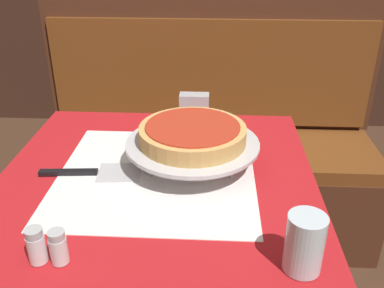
% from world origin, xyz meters
% --- Properties ---
extents(dining_table_front, '(0.85, 0.85, 0.77)m').
position_xyz_m(dining_table_front, '(0.00, 0.00, 0.66)').
color(dining_table_front, red).
rests_on(dining_table_front, ground_plane).
extents(dining_table_rear, '(0.64, 0.64, 0.78)m').
position_xyz_m(dining_table_rear, '(0.01, 1.62, 0.65)').
color(dining_table_rear, red).
rests_on(dining_table_rear, ground_plane).
extents(booth_bench, '(1.54, 0.49, 1.26)m').
position_xyz_m(booth_bench, '(0.13, 0.80, 0.36)').
color(booth_bench, '#4C2819').
rests_on(booth_bench, ground_plane).
extents(pizza_pan_stand, '(0.36, 0.36, 0.07)m').
position_xyz_m(pizza_pan_stand, '(0.09, 0.05, 0.84)').
color(pizza_pan_stand, '#ADADB2').
rests_on(pizza_pan_stand, dining_table_front).
extents(deep_dish_pizza, '(0.29, 0.29, 0.05)m').
position_xyz_m(deep_dish_pizza, '(0.09, 0.05, 0.87)').
color(deep_dish_pizza, tan).
rests_on(deep_dish_pizza, pizza_pan_stand).
extents(pizza_server, '(0.27, 0.11, 0.01)m').
position_xyz_m(pizza_server, '(-0.16, -0.01, 0.78)').
color(pizza_server, '#BCBCC1').
rests_on(pizza_server, dining_table_front).
extents(water_glass_near, '(0.07, 0.07, 0.12)m').
position_xyz_m(water_glass_near, '(0.33, -0.33, 0.83)').
color(water_glass_near, silver).
rests_on(water_glass_near, dining_table_front).
extents(salt_shaker, '(0.04, 0.04, 0.08)m').
position_xyz_m(salt_shaker, '(-0.19, -0.34, 0.81)').
color(salt_shaker, silver).
rests_on(salt_shaker, dining_table_front).
extents(pepper_shaker, '(0.04, 0.04, 0.07)m').
position_xyz_m(pepper_shaker, '(-0.15, -0.34, 0.81)').
color(pepper_shaker, silver).
rests_on(pepper_shaker, dining_table_front).
extents(napkin_holder, '(0.10, 0.05, 0.09)m').
position_xyz_m(napkin_holder, '(0.08, 0.38, 0.82)').
color(napkin_holder, '#B2B2B7').
rests_on(napkin_holder, dining_table_front).
extents(condiment_caddy, '(0.13, 0.13, 0.15)m').
position_xyz_m(condiment_caddy, '(0.01, 1.52, 0.82)').
color(condiment_caddy, black).
rests_on(condiment_caddy, dining_table_rear).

